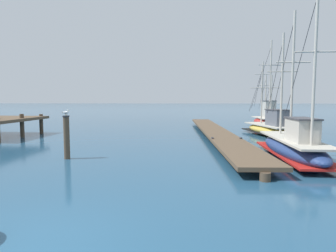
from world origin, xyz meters
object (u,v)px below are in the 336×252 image
(mooring_piling, at_px, (67,137))
(perched_seagull, at_px, (66,112))
(fishing_boat_2, at_px, (272,128))
(fishing_boat_0, at_px, (293,145))
(fishing_boat_1, at_px, (266,119))

(mooring_piling, bearing_deg, perched_seagull, 162.17)
(perched_seagull, bearing_deg, fishing_boat_2, 38.97)
(fishing_boat_0, xyz_separation_m, perched_seagull, (-10.09, -0.60, 1.47))
(fishing_boat_1, relative_size, mooring_piling, 3.48)
(fishing_boat_1, relative_size, perched_seagull, 18.14)
(fishing_boat_1, bearing_deg, mooring_piling, -128.36)
(mooring_piling, relative_size, perched_seagull, 5.21)
(fishing_boat_0, xyz_separation_m, mooring_piling, (-10.09, -0.60, 0.38))
(fishing_boat_2, distance_m, perched_seagull, 15.03)
(fishing_boat_1, distance_m, fishing_boat_2, 7.31)
(mooring_piling, bearing_deg, fishing_boat_0, 3.42)
(mooring_piling, height_order, perched_seagull, perched_seagull)
(fishing_boat_0, distance_m, mooring_piling, 10.11)
(perched_seagull, bearing_deg, mooring_piling, -17.83)
(fishing_boat_0, height_order, mooring_piling, fishing_boat_0)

